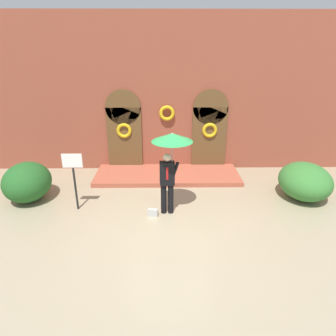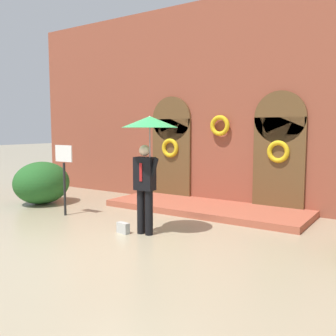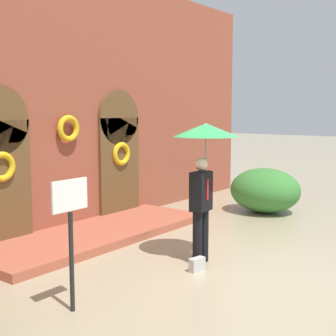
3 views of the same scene
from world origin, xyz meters
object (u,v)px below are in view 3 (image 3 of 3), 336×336
Objects in this scene: handbag at (197,264)px; shrub_right at (265,190)px; sign_post at (71,223)px; person_with_umbrella at (205,150)px.

handbag is 0.16× the size of shrub_right.
person_with_umbrella is at bearing -5.04° from sign_post.
sign_post is 6.99m from shrub_right.
handbag is 0.16× the size of sign_post.
handbag is at bearing -158.38° from person_with_umbrella.
person_with_umbrella is 1.31× the size of shrub_right.
shrub_right is (6.93, 0.64, -0.60)m from sign_post.
sign_post is (-2.73, 0.24, -0.75)m from person_with_umbrella.
shrub_right is at bearing 11.87° from person_with_umbrella.
person_with_umbrella is at bearing -168.13° from shrub_right.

